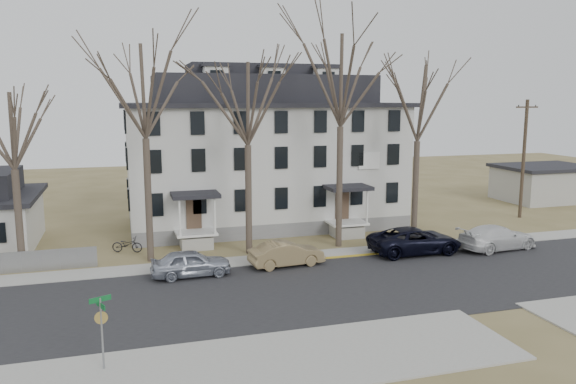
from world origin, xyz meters
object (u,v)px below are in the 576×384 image
object	(u,v)px
tree_far_left	(144,84)
car_tan	(287,254)
car_navy	(415,241)
tree_mid_left	(247,98)
tree_center	(341,74)
boarding_house	(263,154)
bicycle_left	(127,245)
car_silver	(191,264)
street_sign	(101,322)
car_white	(497,238)
utility_pole_far	(524,158)
tree_mid_right	(419,98)
tree_bungalow	(11,126)

from	to	relation	value
tree_far_left	car_tan	bearing A→B (deg)	-24.41
tree_far_left	car_navy	distance (m)	18.76
tree_mid_left	tree_center	bearing A→B (deg)	0.00
boarding_house	bicycle_left	size ratio (longest dim) A/B	10.92
car_silver	street_sign	world-z (taller)	street_sign
tree_center	car_navy	xyz separation A→B (m)	(3.87, -3.06, -10.28)
boarding_house	car_white	xyz separation A→B (m)	(12.37, -11.89, -4.61)
utility_pole_far	car_navy	distance (m)	15.98
tree_mid_left	street_sign	size ratio (longest dim) A/B	4.63
car_white	bicycle_left	xyz separation A→B (m)	(-22.68, 5.96, -0.27)
tree_center	street_sign	bearing A→B (deg)	-136.48
tree_far_left	car_silver	size ratio (longest dim) A/B	3.20
utility_pole_far	bicycle_left	xyz separation A→B (m)	(-30.81, -1.97, -4.40)
tree_far_left	boarding_house	bearing A→B (deg)	42.18
tree_center	car_navy	size ratio (longest dim) A/B	2.53
street_sign	car_navy	bearing A→B (deg)	6.90
utility_pole_far	car_silver	size ratio (longest dim) A/B	2.22
tree_mid_right	utility_pole_far	bearing A→B (deg)	19.29
tree_far_left	tree_center	world-z (taller)	tree_center
tree_center	tree_mid_right	xyz separation A→B (m)	(5.50, 0.00, -1.48)
car_silver	car_navy	world-z (taller)	car_navy
tree_bungalow	utility_pole_far	size ratio (longest dim) A/B	1.13
boarding_house	tree_center	distance (m)	10.39
tree_far_left	tree_mid_right	xyz separation A→B (m)	(17.50, 0.00, -0.74)
car_white	boarding_house	bearing A→B (deg)	38.74
tree_bungalow	car_tan	xyz separation A→B (m)	(14.45, -3.38, -7.41)
tree_bungalow	boarding_house	bearing A→B (deg)	27.01
boarding_house	tree_far_left	size ratio (longest dim) A/B	1.52
boarding_house	bicycle_left	distance (m)	12.86
car_navy	bicycle_left	world-z (taller)	car_navy
tree_mid_right	car_white	world-z (taller)	tree_mid_right
tree_bungalow	car_navy	distance (m)	24.20
car_tan	car_white	distance (m)	13.93
tree_mid_left	tree_bungalow	xyz separation A→B (m)	(-13.00, 0.00, -1.48)
boarding_house	car_navy	world-z (taller)	boarding_house
tree_mid_left	car_silver	world-z (taller)	tree_mid_left
tree_mid_right	car_tan	size ratio (longest dim) A/B	2.96
car_tan	street_sign	size ratio (longest dim) A/B	1.57
utility_pole_far	tree_mid_left	bearing A→B (deg)	-169.87
tree_mid_right	car_silver	xyz separation A→B (m)	(-15.55, -3.75, -8.87)
boarding_house	tree_mid_right	bearing A→B (deg)	-43.81
utility_pole_far	bicycle_left	world-z (taller)	utility_pole_far
bicycle_left	tree_bungalow	bearing A→B (deg)	131.12
tree_far_left	tree_bungalow	world-z (taller)	tree_far_left
tree_mid_right	bicycle_left	distance (m)	21.02
tree_center	utility_pole_far	distance (m)	19.03
car_navy	tree_mid_left	bearing A→B (deg)	73.09
car_tan	car_silver	bearing A→B (deg)	87.96
car_silver	car_white	world-z (taller)	car_white
utility_pole_far	car_tan	distance (m)	23.69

